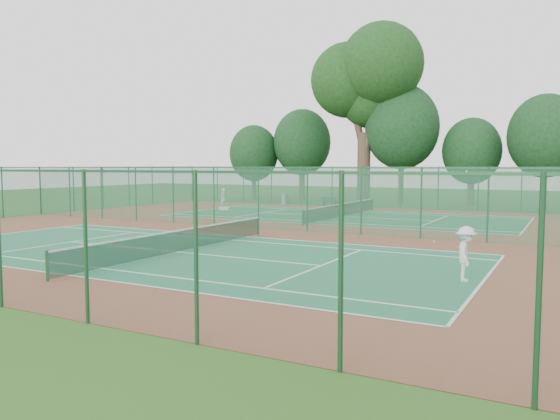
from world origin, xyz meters
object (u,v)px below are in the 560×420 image
at_px(trash_bin, 284,199).
at_px(bench, 329,202).
at_px(player_far, 223,198).
at_px(player_near, 466,254).
at_px(kit_bag, 224,208).
at_px(big_tree, 367,78).

height_order(trash_bin, bench, trash_bin).
bearing_deg(player_far, player_near, 46.61).
relative_size(trash_bin, kit_bag, 1.30).
bearing_deg(kit_bag, player_far, 103.38).
bearing_deg(bench, player_near, -61.38).
relative_size(bench, big_tree, 0.08).
bearing_deg(kit_bag, bench, 27.60).
distance_m(player_near, trash_bin, 33.69).
distance_m(trash_bin, big_tree, 13.65).
relative_size(player_far, kit_bag, 2.21).
height_order(player_near, big_tree, big_tree).
height_order(player_near, trash_bin, player_near).
height_order(player_near, kit_bag, player_near).
bearing_deg(bench, trash_bin, 174.33).
bearing_deg(player_far, big_tree, 142.43).
relative_size(player_near, kit_bag, 2.24).
bearing_deg(bench, big_tree, 72.11).
bearing_deg(player_near, bench, 20.53).
relative_size(player_near, bench, 1.26).
relative_size(trash_bin, big_tree, 0.06).
bearing_deg(player_far, trash_bin, 159.07).
bearing_deg(player_near, trash_bin, 26.98).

